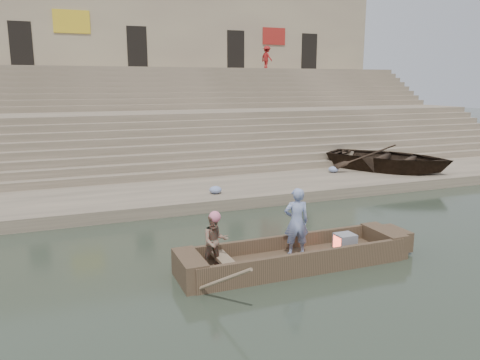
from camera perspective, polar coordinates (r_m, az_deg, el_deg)
ground at (r=11.92m, az=19.22°, el=-9.77°), size 120.00×120.00×0.00m
lower_landing at (r=18.36m, az=2.89°, el=-0.97°), size 32.00×4.00×0.40m
mid_landing at (r=25.09m, az=-4.20°, el=5.23°), size 32.00×3.00×2.80m
upper_landing at (r=31.72m, az=-8.08°, el=8.68°), size 32.00×3.00×5.20m
ghat_steps at (r=26.66m, az=-5.31°, el=6.45°), size 32.00×11.00×5.20m
building_wall at (r=35.60m, az=-9.78°, el=13.79°), size 32.00×5.07×11.20m
main_rowboat at (r=11.26m, az=6.66°, el=-9.85°), size 5.00×1.30×0.22m
rowboat_trim at (r=11.28m, az=7.64°, el=-8.77°), size 6.04×2.63×1.90m
standing_man at (r=11.13m, az=6.90°, el=-5.06°), size 0.67×0.51×1.63m
rowing_man at (r=10.34m, az=-3.06°, el=-7.48°), size 0.62×0.50×1.23m
television at (r=11.83m, az=12.65°, el=-7.38°), size 0.46×0.42×0.40m
beached_rowboat at (r=21.85m, az=17.68°, el=2.55°), size 6.20×6.58×1.11m
pedestrian at (r=33.80m, az=3.29°, el=14.71°), size 0.82×1.13×1.58m
cloth_bundles at (r=19.91m, az=11.21°, el=0.80°), size 10.95×2.33×0.26m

